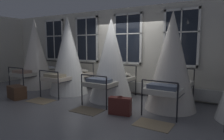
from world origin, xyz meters
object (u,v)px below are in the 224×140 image
(cot_fourth, at_px, (171,62))
(travel_trunk, at_px, (17,92))
(cot_first, at_px, (36,54))
(cot_third, at_px, (111,60))
(suitcase_dark, at_px, (120,106))
(cot_second, at_px, (68,56))

(cot_fourth, distance_m, travel_trunk, 4.93)
(cot_first, distance_m, cot_third, 3.62)
(cot_first, bearing_deg, suitcase_dark, -104.03)
(cot_first, height_order, cot_third, cot_first)
(cot_third, distance_m, travel_trunk, 3.26)
(cot_first, xyz_separation_m, cot_third, (3.62, -0.05, -0.10))
(cot_fourth, xyz_separation_m, travel_trunk, (-4.56, -1.53, -1.08))
(cot_first, height_order, cot_second, cot_first)
(cot_second, xyz_separation_m, travel_trunk, (-0.92, -1.45, -1.13))
(cot_second, relative_size, suitcase_dark, 4.66)
(cot_second, relative_size, travel_trunk, 4.27)
(suitcase_dark, distance_m, travel_trunk, 3.64)
(cot_third, relative_size, suitcase_dark, 4.39)
(suitcase_dark, bearing_deg, travel_trunk, 176.07)
(cot_fourth, relative_size, travel_trunk, 4.14)
(cot_first, xyz_separation_m, suitcase_dark, (4.53, -1.12, -1.13))
(cot_first, bearing_deg, cot_fourth, -89.92)
(cot_second, relative_size, cot_third, 1.06)
(suitcase_dark, relative_size, travel_trunk, 0.92)
(cot_second, bearing_deg, cot_first, 88.66)
(cot_first, xyz_separation_m, cot_fourth, (5.46, 0.02, -0.06))
(cot_second, bearing_deg, cot_third, -89.56)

